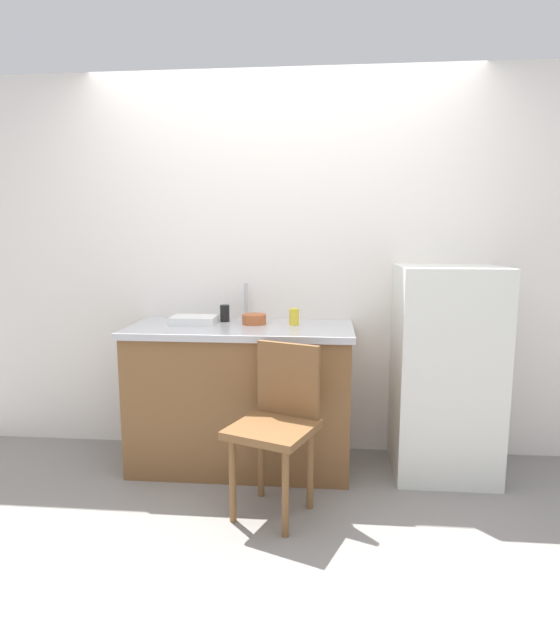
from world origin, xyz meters
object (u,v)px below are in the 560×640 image
(refrigerator, at_px, (445,371))
(cup_yellow, at_px, (294,317))
(cup_black, at_px, (225,313))
(chair, at_px, (278,420))
(terracotta_bowl, at_px, (254,319))
(dish_tray, at_px, (194,320))

(refrigerator, height_order, cup_yellow, refrigerator)
(refrigerator, bearing_deg, cup_black, 173.96)
(chair, distance_m, cup_yellow, 0.77)
(chair, bearing_deg, terracotta_bowl, 129.93)
(terracotta_bowl, bearing_deg, dish_tray, -175.31)
(dish_tray, relative_size, cup_black, 2.57)
(terracotta_bowl, bearing_deg, cup_black, 158.15)
(dish_tray, height_order, cup_black, cup_black)
(chair, height_order, dish_tray, dish_tray)
(chair, bearing_deg, cup_black, 141.77)
(cup_black, bearing_deg, refrigerator, -6.04)
(refrigerator, xyz_separation_m, dish_tray, (-1.56, 0.03, 0.29))
(chair, xyz_separation_m, dish_tray, (-0.59, 0.60, 0.43))
(refrigerator, distance_m, cup_black, 1.43)
(refrigerator, relative_size, terracotta_bowl, 8.38)
(terracotta_bowl, distance_m, cup_yellow, 0.26)
(cup_yellow, xyz_separation_m, cup_black, (-0.46, 0.09, 0.00))
(refrigerator, distance_m, terracotta_bowl, 1.22)
(cup_black, bearing_deg, cup_yellow, -10.96)
(dish_tray, xyz_separation_m, cup_black, (0.18, 0.11, 0.03))
(refrigerator, xyz_separation_m, chair, (-0.97, -0.56, -0.14))
(dish_tray, relative_size, terracotta_bowl, 1.84)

